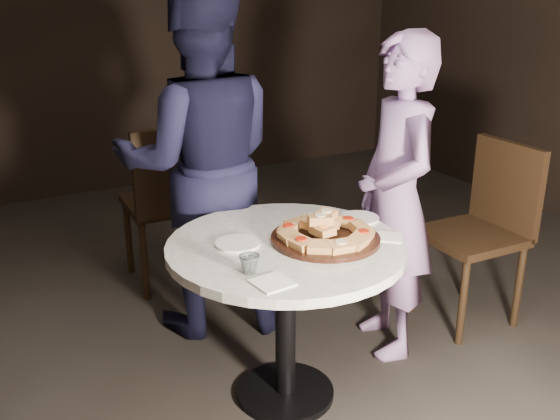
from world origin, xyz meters
name	(u,v)px	position (x,y,z in m)	size (l,w,h in m)	color
floor	(313,392)	(0.00, 0.00, 0.00)	(7.00, 7.00, 0.00)	black
table	(286,273)	(-0.12, 0.05, 0.61)	(1.01, 1.01, 0.75)	black
serving_board	(325,239)	(0.04, -0.01, 0.76)	(0.46, 0.46, 0.02)	black
focaccia_pile	(325,229)	(0.03, -0.01, 0.80)	(0.40, 0.41, 0.11)	#B98147
plate_left	(238,243)	(-0.30, 0.13, 0.76)	(0.19, 0.19, 0.01)	white
plate_right	(359,218)	(0.31, 0.13, 0.76)	(0.18, 0.18, 0.01)	white
water_glass	(250,264)	(-0.38, -0.14, 0.79)	(0.08, 0.08, 0.07)	silver
napkin_near	(272,283)	(-0.35, -0.25, 0.75)	(0.13, 0.13, 0.01)	white
napkin_far	(388,237)	(0.29, -0.11, 0.75)	(0.11, 0.11, 0.01)	white
chair_far	(170,196)	(-0.17, 1.34, 0.59)	(0.50, 0.52, 1.02)	black
chair_right	(485,220)	(1.19, 0.17, 0.57)	(0.50, 0.47, 0.98)	black
diner_navy	(201,164)	(-0.17, 0.84, 0.90)	(0.88, 0.69, 1.81)	black
diner_teal	(395,199)	(0.56, 0.18, 0.79)	(0.58, 0.38, 1.58)	#866CA6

